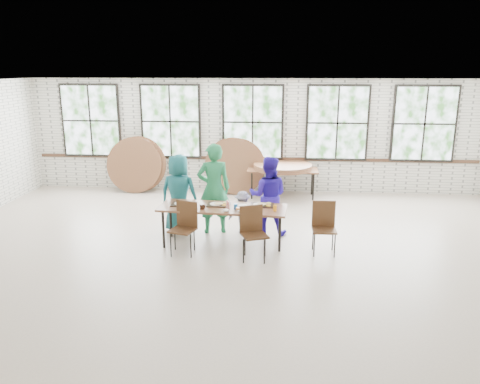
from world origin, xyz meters
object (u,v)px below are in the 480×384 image
Objects in this scene: chair_near_left at (185,223)px; storage_table at (283,171)px; dining_table at (223,209)px; chair_near_right at (253,228)px.

storage_table is (1.78, 3.92, 0.13)m from chair_near_left.
chair_near_right is (0.60, -0.63, -0.13)m from dining_table.
dining_table is 0.80m from chair_near_left.
dining_table is 0.88m from chair_near_right.
storage_table is at bearing 60.23° from chair_near_right.
storage_table is at bearing 83.70° from chair_near_left.
dining_table is at bearing 111.70° from chair_near_right.
dining_table and storage_table have the same top height.
chair_near_right is at bearing -41.76° from dining_table.
chair_near_left is at bearing 150.26° from chair_near_right.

